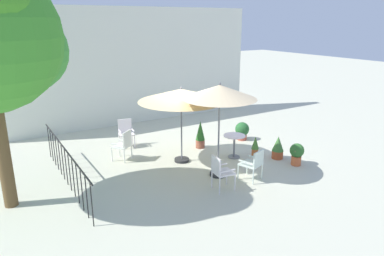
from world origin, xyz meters
The scene contains 15 objects.
ground_plane centered at (0.00, 0.00, 0.00)m, with size 60.00×60.00×0.00m, color beige.
villa_facade centered at (0.00, 4.62, 2.28)m, with size 10.51×0.30×4.55m, color silver.
terrace_railing centered at (-3.86, 0.00, 0.68)m, with size 0.03×4.88×1.01m.
patio_umbrella_0 centered at (-0.58, -0.14, 2.00)m, with size 2.47×2.47×2.25m.
patio_umbrella_1 centered at (-0.25, -1.54, 2.28)m, with size 1.91×1.91×2.55m.
cafe_table_0 centered at (0.95, -0.70, 0.49)m, with size 0.66×0.66×0.71m.
patio_chair_0 centered at (-0.70, -2.28, 0.53)m, with size 0.51×0.50×0.90m.
patio_chair_1 centered at (-2.00, 0.83, 0.52)m, with size 0.65×0.65×0.92m.
patio_chair_2 centered at (0.36, -2.25, 0.49)m, with size 0.61×0.62×0.85m.
patio_chair_3 centered at (-1.49, 1.98, 0.53)m, with size 0.53×0.49×0.91m.
potted_plant_0 centered at (2.03, -1.46, 0.35)m, with size 0.35×0.35×0.70m.
potted_plant_1 centered at (0.53, 0.56, 0.46)m, with size 0.30×0.30×0.92m.
potted_plant_2 centered at (2.23, 0.49, 0.34)m, with size 0.49×0.49×0.63m.
potted_plant_3 centered at (2.12, -2.12, 0.38)m, with size 0.41×0.43×0.65m.
potted_plant_4 centered at (1.60, -0.93, 0.33)m, with size 0.23×0.23×0.62m.
Camera 1 is at (-5.46, -8.74, 4.05)m, focal length 33.23 mm.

